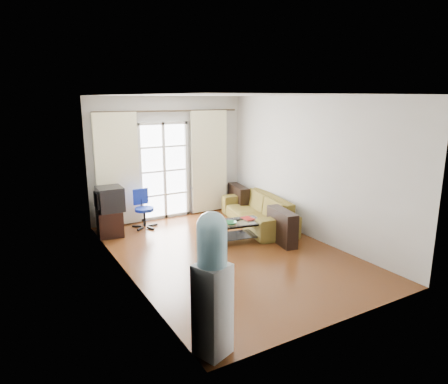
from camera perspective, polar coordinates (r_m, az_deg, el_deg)
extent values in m
plane|color=brown|center=(7.11, 0.65, -8.63)|extent=(5.20, 5.20, 0.00)
plane|color=white|center=(6.59, 0.72, 13.68)|extent=(5.20, 5.20, 0.00)
cube|color=beige|center=(9.02, -7.85, 4.86)|extent=(3.60, 0.02, 2.70)
cube|color=beige|center=(4.75, 17.03, -3.30)|extent=(3.60, 0.02, 2.70)
cube|color=beige|center=(6.02, -14.19, 0.35)|extent=(0.02, 5.20, 2.70)
cube|color=beige|center=(7.79, 12.15, 3.35)|extent=(0.02, 5.20, 2.70)
cube|color=white|center=(8.97, -8.58, 3.02)|extent=(1.01, 0.02, 2.04)
cube|color=white|center=(8.96, -8.53, 3.00)|extent=(1.16, 0.06, 2.15)
cylinder|color=#4C3F2D|center=(8.84, -7.81, 11.40)|extent=(3.30, 0.04, 0.04)
cube|color=#FEFCCC|center=(8.55, -14.96, 3.05)|extent=(0.90, 0.07, 2.35)
cube|color=#FEFCCC|center=(9.34, -2.13, 4.33)|extent=(0.90, 0.07, 2.35)
cube|color=#9A9B9D|center=(9.46, -2.94, -0.93)|extent=(0.64, 0.12, 0.64)
imported|color=olive|center=(8.50, 4.82, -2.68)|extent=(2.51, 1.67, 0.64)
cube|color=silver|center=(7.52, 1.81, -4.29)|extent=(1.04, 0.70, 0.01)
cube|color=black|center=(7.61, 1.79, -6.19)|extent=(0.97, 0.63, 0.01)
cube|color=black|center=(7.21, -0.79, -6.67)|extent=(0.05, 0.05, 0.38)
cube|color=black|center=(7.55, 5.67, -5.82)|extent=(0.05, 0.05, 0.38)
cube|color=black|center=(7.65, -2.03, -5.50)|extent=(0.05, 0.05, 0.38)
cube|color=black|center=(7.96, 4.13, -4.76)|extent=(0.05, 0.05, 0.38)
imported|color=#318530|center=(7.35, 0.99, -4.45)|extent=(0.36, 0.36, 0.05)
imported|color=#B13215|center=(7.62, 2.86, -3.93)|extent=(0.20, 0.26, 0.02)
cube|color=black|center=(7.61, 2.14, -3.97)|extent=(0.17, 0.08, 0.02)
cube|color=black|center=(8.27, -16.03, -4.11)|extent=(0.55, 0.74, 0.51)
cube|color=black|center=(8.08, -15.97, -0.94)|extent=(0.48, 0.52, 0.47)
cube|color=#0C19E5|center=(8.13, -14.33, -0.75)|extent=(0.03, 0.41, 0.35)
cube|color=black|center=(8.04, -17.39, -1.11)|extent=(0.15, 0.35, 0.31)
cylinder|color=black|center=(8.51, -11.26, -3.70)|extent=(0.04, 0.04, 0.41)
cylinder|color=navy|center=(8.46, -11.32, -2.45)|extent=(0.39, 0.39, 0.06)
cube|color=navy|center=(8.56, -11.82, -0.63)|extent=(0.32, 0.06, 0.34)
cube|color=silver|center=(4.33, -1.66, -16.48)|extent=(0.41, 0.41, 1.01)
cylinder|color=#9DDAF3|center=(4.03, -1.73, -7.70)|extent=(0.31, 0.31, 0.41)
sphere|color=#9DDAF3|center=(3.96, -1.75, -4.96)|extent=(0.31, 0.31, 0.31)
cube|color=black|center=(4.28, -0.26, -11.64)|extent=(0.08, 0.13, 0.11)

